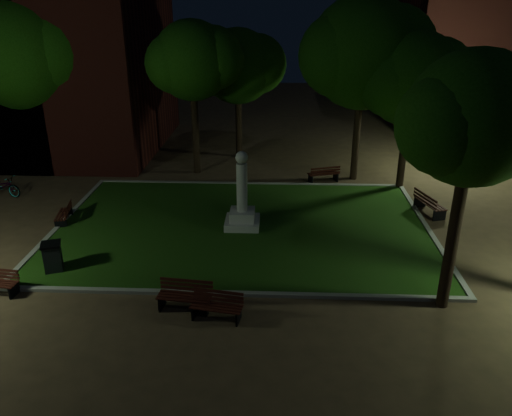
{
  "coord_description": "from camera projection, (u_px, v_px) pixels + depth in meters",
  "views": [
    {
      "loc": [
        1.39,
        -16.67,
        8.81
      ],
      "look_at": [
        0.61,
        1.0,
        1.32
      ],
      "focal_mm": 35.0,
      "sensor_mm": 36.0,
      "label": 1
    }
  ],
  "objects": [
    {
      "name": "tree_far_north",
      "position": [
        240.0,
        66.0,
        27.84
      ],
      "size": [
        5.12,
        4.18,
        7.33
      ],
      "color": "black",
      "rests_on": "ground"
    },
    {
      "name": "bench_near_left",
      "position": [
        185.0,
        296.0,
        15.14
      ],
      "size": [
        1.71,
        0.76,
        0.91
      ],
      "rotation": [
        0.0,
        0.0,
        -0.11
      ],
      "color": "black",
      "rests_on": "ground"
    },
    {
      "name": "ground",
      "position": [
        239.0,
        250.0,
        18.83
      ],
      "size": [
        80.0,
        80.0,
        0.0
      ],
      "primitive_type": "plane",
      "color": "#493723"
    },
    {
      "name": "trash_bin",
      "position": [
        53.0,
        257.0,
        17.14
      ],
      "size": [
        0.82,
        0.82,
        1.1
      ],
      "color": "black",
      "rests_on": "ground"
    },
    {
      "name": "tree_north_er",
      "position": [
        366.0,
        53.0,
        23.74
      ],
      "size": [
        6.62,
        5.4,
        9.06
      ],
      "color": "black",
      "rests_on": "ground"
    },
    {
      "name": "bench_far_side",
      "position": [
        324.0,
        175.0,
        25.59
      ],
      "size": [
        1.68,
        1.0,
        0.87
      ],
      "rotation": [
        0.0,
        0.0,
        3.45
      ],
      "color": "black",
      "rests_on": "ground"
    },
    {
      "name": "monument",
      "position": [
        242.0,
        206.0,
        20.29
      ],
      "size": [
        1.4,
        1.4,
        3.2
      ],
      "color": "#A6A399",
      "rests_on": "lawn"
    },
    {
      "name": "lawn_kerb",
      "position": [
        242.0,
        226.0,
        20.64
      ],
      "size": [
        15.4,
        10.4,
        0.12
      ],
      "color": "slate",
      "rests_on": "ground"
    },
    {
      "name": "tree_ne",
      "position": [
        414.0,
        79.0,
        22.9
      ],
      "size": [
        5.41,
        4.41,
        7.57
      ],
      "color": "black",
      "rests_on": "ground"
    },
    {
      "name": "tree_nw",
      "position": [
        27.0,
        54.0,
        25.6
      ],
      "size": [
        7.27,
        5.93,
        9.09
      ],
      "color": "black",
      "rests_on": "ground"
    },
    {
      "name": "lamppost_ne",
      "position": [
        461.0,
        116.0,
        25.44
      ],
      "size": [
        1.18,
        0.28,
        4.62
      ],
      "color": "black",
      "rests_on": "ground"
    },
    {
      "name": "bench_left_side",
      "position": [
        65.0,
        215.0,
        20.99
      ],
      "size": [
        0.75,
        1.48,
        0.78
      ],
      "rotation": [
        0.0,
        0.0,
        -1.38
      ],
      "color": "black",
      "rests_on": "ground"
    },
    {
      "name": "tree_north_wl",
      "position": [
        194.0,
        61.0,
        24.86
      ],
      "size": [
        4.9,
        4.0,
        7.89
      ],
      "color": "black",
      "rests_on": "ground"
    },
    {
      "name": "bench_near_right",
      "position": [
        217.0,
        307.0,
        14.7
      ],
      "size": [
        1.6,
        0.78,
        0.84
      ],
      "rotation": [
        0.0,
        0.0,
        -0.17
      ],
      "color": "black",
      "rests_on": "ground"
    },
    {
      "name": "lawn",
      "position": [
        242.0,
        227.0,
        20.65
      ],
      "size": [
        15.0,
        10.0,
        0.08
      ],
      "primitive_type": "cube",
      "color": "#1C400E",
      "rests_on": "ground"
    },
    {
      "name": "bicycle",
      "position": [
        3.0,
        186.0,
        23.76
      ],
      "size": [
        2.01,
        1.09,
        1.0
      ],
      "primitive_type": "imported",
      "rotation": [
        0.0,
        0.0,
        1.34
      ],
      "color": "black",
      "rests_on": "ground"
    },
    {
      "name": "lamppost_nw",
      "position": [
        35.0,
        110.0,
        27.83
      ],
      "size": [
        1.18,
        0.28,
        4.25
      ],
      "color": "black",
      "rests_on": "ground"
    },
    {
      "name": "tree_se",
      "position": [
        477.0,
        119.0,
        13.18
      ],
      "size": [
        4.52,
        3.69,
        7.69
      ],
      "color": "black",
      "rests_on": "ground"
    },
    {
      "name": "bench_right_side",
      "position": [
        429.0,
        204.0,
        21.81
      ],
      "size": [
        1.09,
        1.85,
        0.96
      ],
      "rotation": [
        0.0,
        0.0,
        1.87
      ],
      "color": "black",
      "rests_on": "ground"
    }
  ]
}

